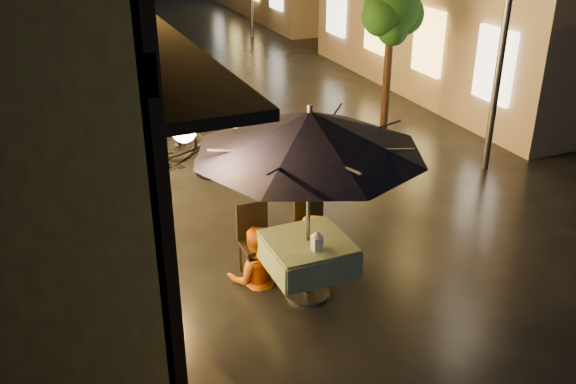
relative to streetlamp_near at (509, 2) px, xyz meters
name	(u,v)px	position (x,y,z in m)	size (l,w,h in m)	color
ground	(401,258)	(-3.00, -2.00, -2.92)	(90.00, 90.00, 0.00)	black
street_tree	(392,10)	(-0.59, 2.51, -0.50)	(1.43, 1.20, 3.15)	black
streetlamp_near	(509,2)	(0.00, 0.00, 0.00)	(0.36, 0.36, 4.23)	#59595E
cafe_table	(308,254)	(-4.55, -2.28, -2.33)	(0.99, 0.99, 0.78)	#59595E
patio_umbrella	(309,132)	(-4.55, -2.28, -0.77)	(2.67, 2.67, 2.46)	#59595E
cafe_chair_left	(255,236)	(-4.95, -1.55, -2.38)	(0.42, 0.42, 0.97)	black
cafe_chair_right	(312,224)	(-4.15, -1.55, -2.38)	(0.42, 0.42, 0.97)	black
table_lantern	(317,240)	(-4.55, -2.54, -2.00)	(0.16, 0.16, 0.25)	white
person_orange	(254,229)	(-5.02, -1.73, -2.17)	(0.73, 0.57, 1.50)	#E16408
person_yellow	(314,219)	(-4.22, -1.78, -2.17)	(0.97, 0.56, 1.50)	gold
bicycle_0	(177,161)	(-5.21, 1.48, -2.48)	(0.58, 1.68, 0.88)	black
bicycle_1	(145,138)	(-5.53, 2.44, -2.36)	(0.53, 1.86, 1.12)	black
bicycle_2	(124,122)	(-5.65, 3.88, -2.51)	(0.54, 1.54, 0.81)	black
bicycle_3	(140,104)	(-5.19, 4.55, -2.39)	(0.49, 1.74, 1.05)	black
bicycle_4	(113,91)	(-5.55, 5.78, -2.43)	(0.65, 1.87, 0.98)	black
bicycle_5	(128,90)	(-5.20, 5.91, -2.47)	(0.42, 1.49, 0.90)	black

